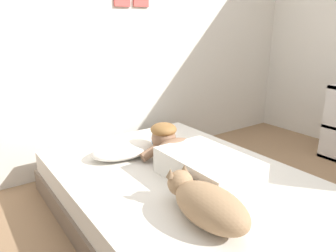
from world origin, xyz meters
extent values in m
plane|color=#8C6B4C|center=(0.00, 0.00, 0.00)|extent=(12.29, 12.29, 0.00)
cube|color=silver|center=(0.00, 1.37, 1.25)|extent=(4.15, 0.10, 2.50)
cube|color=#726051|center=(-0.30, 0.14, 0.09)|extent=(1.49, 2.07, 0.17)
cube|color=silver|center=(-0.30, 0.14, 0.25)|extent=(1.44, 2.01, 0.17)
ellipsoid|color=white|center=(-0.47, 0.65, 0.39)|extent=(0.52, 0.32, 0.11)
cube|color=silver|center=(-0.22, -0.03, 0.43)|extent=(0.42, 0.64, 0.18)
ellipsoid|color=#8C664C|center=(-0.22, 0.31, 0.45)|extent=(0.32, 0.20, 0.16)
sphere|color=#8C664C|center=(-0.22, 0.47, 0.49)|extent=(0.19, 0.19, 0.19)
ellipsoid|color=olive|center=(-0.22, 0.47, 0.56)|extent=(0.20, 0.20, 0.10)
cylinder|color=#8C664C|center=(-0.32, 0.45, 0.42)|extent=(0.23, 0.07, 0.14)
cylinder|color=#8C664C|center=(-0.12, 0.45, 0.42)|extent=(0.23, 0.07, 0.14)
ellipsoid|color=#9E7A56|center=(-0.53, -0.39, 0.44)|extent=(0.26, 0.48, 0.20)
sphere|color=#9E7A56|center=(-0.52, -0.13, 0.46)|extent=(0.15, 0.15, 0.15)
cone|color=#7E6145|center=(-0.58, -0.11, 0.53)|extent=(0.05, 0.05, 0.05)
cone|color=#7E6145|center=(-0.48, -0.11, 0.53)|extent=(0.05, 0.05, 0.05)
cylinder|color=teal|center=(-0.21, 0.61, 0.37)|extent=(0.09, 0.09, 0.07)
torus|color=teal|center=(-0.16, 0.61, 0.37)|extent=(0.05, 0.01, 0.05)
cube|color=black|center=(-0.39, -0.11, 0.34)|extent=(0.07, 0.14, 0.01)
cube|color=silver|center=(1.56, 0.09, 0.38)|extent=(0.03, 0.24, 0.75)
camera|label=1|loc=(-1.52, -1.42, 1.30)|focal=33.97mm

